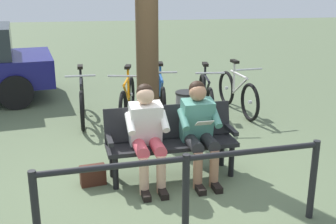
{
  "coord_description": "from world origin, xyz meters",
  "views": [
    {
      "loc": [
        0.66,
        4.84,
        2.4
      ],
      "look_at": [
        -0.17,
        -0.37,
        0.75
      ],
      "focal_mm": 46.72,
      "sensor_mm": 36.0,
      "label": 1
    }
  ],
  "objects_px": {
    "bicycle_green": "(238,93)",
    "bicycle_silver": "(82,101)",
    "bench": "(170,136)",
    "litter_bin": "(187,115)",
    "handbag": "(93,175)",
    "bicycle_orange": "(161,96)",
    "person_reading": "(199,126)",
    "person_companion": "(147,130)",
    "bicycle_purple": "(127,101)",
    "tree_trunk": "(147,22)",
    "bicycle_black": "(206,97)"
  },
  "relations": [
    {
      "from": "bench",
      "to": "bicycle_orange",
      "type": "height_order",
      "value": "bicycle_orange"
    },
    {
      "from": "bench",
      "to": "litter_bin",
      "type": "relative_size",
      "value": 2.23
    },
    {
      "from": "handbag",
      "to": "tree_trunk",
      "type": "xyz_separation_m",
      "value": [
        -0.85,
        -1.57,
        1.64
      ]
    },
    {
      "from": "person_companion",
      "to": "handbag",
      "type": "relative_size",
      "value": 4.0
    },
    {
      "from": "tree_trunk",
      "to": "bicycle_purple",
      "type": "xyz_separation_m",
      "value": [
        0.27,
        -0.8,
        -1.4
      ]
    },
    {
      "from": "handbag",
      "to": "litter_bin",
      "type": "xyz_separation_m",
      "value": [
        -1.42,
        -1.39,
        0.25
      ]
    },
    {
      "from": "litter_bin",
      "to": "bicycle_green",
      "type": "distance_m",
      "value": 1.65
    },
    {
      "from": "person_companion",
      "to": "bicycle_silver",
      "type": "relative_size",
      "value": 0.71
    },
    {
      "from": "tree_trunk",
      "to": "litter_bin",
      "type": "relative_size",
      "value": 4.79
    },
    {
      "from": "handbag",
      "to": "bicycle_green",
      "type": "height_order",
      "value": "bicycle_green"
    },
    {
      "from": "person_companion",
      "to": "handbag",
      "type": "bearing_deg",
      "value": -7.28
    },
    {
      "from": "bench",
      "to": "person_companion",
      "type": "relative_size",
      "value": 1.36
    },
    {
      "from": "person_reading",
      "to": "person_companion",
      "type": "xyz_separation_m",
      "value": [
        0.64,
        0.05,
        -0.0
      ]
    },
    {
      "from": "tree_trunk",
      "to": "bicycle_orange",
      "type": "distance_m",
      "value": 1.74
    },
    {
      "from": "person_reading",
      "to": "bicycle_black",
      "type": "distance_m",
      "value": 2.46
    },
    {
      "from": "bicycle_orange",
      "to": "bicycle_silver",
      "type": "bearing_deg",
      "value": -83.51
    },
    {
      "from": "tree_trunk",
      "to": "bicycle_green",
      "type": "bearing_deg",
      "value": -150.76
    },
    {
      "from": "bicycle_green",
      "to": "tree_trunk",
      "type": "bearing_deg",
      "value": -67.57
    },
    {
      "from": "bicycle_black",
      "to": "bicycle_silver",
      "type": "height_order",
      "value": "same"
    },
    {
      "from": "tree_trunk",
      "to": "litter_bin",
      "type": "distance_m",
      "value": 1.51
    },
    {
      "from": "person_companion",
      "to": "tree_trunk",
      "type": "relative_size",
      "value": 0.34
    },
    {
      "from": "handbag",
      "to": "bicycle_black",
      "type": "xyz_separation_m",
      "value": [
        -1.96,
        -2.37,
        0.24
      ]
    },
    {
      "from": "person_reading",
      "to": "person_companion",
      "type": "bearing_deg",
      "value": -0.05
    },
    {
      "from": "tree_trunk",
      "to": "bicycle_purple",
      "type": "relative_size",
      "value": 2.12
    },
    {
      "from": "bicycle_purple",
      "to": "bicycle_silver",
      "type": "bearing_deg",
      "value": -87.58
    },
    {
      "from": "tree_trunk",
      "to": "handbag",
      "type": "bearing_deg",
      "value": 61.58
    },
    {
      "from": "tree_trunk",
      "to": "bicycle_purple",
      "type": "distance_m",
      "value": 1.63
    },
    {
      "from": "handbag",
      "to": "litter_bin",
      "type": "distance_m",
      "value": 2.0
    },
    {
      "from": "tree_trunk",
      "to": "bicycle_silver",
      "type": "relative_size",
      "value": 2.09
    },
    {
      "from": "bicycle_orange",
      "to": "bicycle_purple",
      "type": "xyz_separation_m",
      "value": [
        0.61,
        0.18,
        0.0
      ]
    },
    {
      "from": "litter_bin",
      "to": "bench",
      "type": "bearing_deg",
      "value": 69.71
    },
    {
      "from": "person_reading",
      "to": "bicycle_purple",
      "type": "distance_m",
      "value": 2.47
    },
    {
      "from": "litter_bin",
      "to": "handbag",
      "type": "bearing_deg",
      "value": 44.37
    },
    {
      "from": "person_reading",
      "to": "litter_bin",
      "type": "xyz_separation_m",
      "value": [
        -0.12,
        -1.37,
        -0.3
      ]
    },
    {
      "from": "bicycle_purple",
      "to": "person_companion",
      "type": "bearing_deg",
      "value": 13.39
    },
    {
      "from": "person_companion",
      "to": "bicycle_black",
      "type": "xyz_separation_m",
      "value": [
        -1.31,
        -2.4,
        -0.3
      ]
    },
    {
      "from": "handbag",
      "to": "bicycle_green",
      "type": "relative_size",
      "value": 0.18
    },
    {
      "from": "person_companion",
      "to": "bicycle_black",
      "type": "height_order",
      "value": "person_companion"
    },
    {
      "from": "bicycle_green",
      "to": "bicycle_silver",
      "type": "bearing_deg",
      "value": -95.56
    },
    {
      "from": "bicycle_black",
      "to": "bicycle_purple",
      "type": "bearing_deg",
      "value": -83.52
    },
    {
      "from": "person_reading",
      "to": "bicycle_purple",
      "type": "height_order",
      "value": "person_reading"
    },
    {
      "from": "person_companion",
      "to": "bicycle_silver",
      "type": "height_order",
      "value": "person_companion"
    },
    {
      "from": "bicycle_black",
      "to": "bicycle_orange",
      "type": "relative_size",
      "value": 1.0
    },
    {
      "from": "handbag",
      "to": "bicycle_black",
      "type": "height_order",
      "value": "bicycle_black"
    },
    {
      "from": "bicycle_orange",
      "to": "person_reading",
      "type": "bearing_deg",
      "value": 6.58
    },
    {
      "from": "person_companion",
      "to": "bicycle_purple",
      "type": "relative_size",
      "value": 0.72
    },
    {
      "from": "litter_bin",
      "to": "person_companion",
      "type": "bearing_deg",
      "value": 61.75
    },
    {
      "from": "bicycle_green",
      "to": "litter_bin",
      "type": "bearing_deg",
      "value": -52.28
    },
    {
      "from": "bicycle_purple",
      "to": "bicycle_silver",
      "type": "height_order",
      "value": "same"
    },
    {
      "from": "bench",
      "to": "handbag",
      "type": "height_order",
      "value": "bench"
    }
  ]
}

